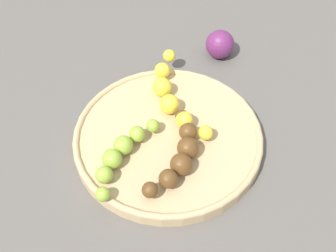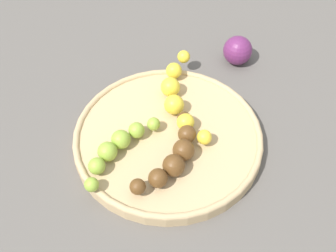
% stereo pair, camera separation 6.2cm
% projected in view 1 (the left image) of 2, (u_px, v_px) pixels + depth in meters
% --- Properties ---
extents(ground_plane, '(2.40, 2.40, 0.00)m').
position_uv_depth(ground_plane, '(168.00, 142.00, 0.65)').
color(ground_plane, '#56514C').
extents(fruit_bowl, '(0.29, 0.29, 0.02)m').
position_uv_depth(fruit_bowl, '(168.00, 137.00, 0.64)').
color(fruit_bowl, tan).
rests_on(fruit_bowl, ground_plane).
extents(banana_green, '(0.15, 0.05, 0.03)m').
position_uv_depth(banana_green, '(121.00, 153.00, 0.59)').
color(banana_green, '#8CAD38').
rests_on(banana_green, fruit_bowl).
extents(banana_overripe, '(0.15, 0.08, 0.03)m').
position_uv_depth(banana_overripe, '(180.00, 154.00, 0.59)').
color(banana_overripe, '#593819').
rests_on(banana_overripe, fruit_bowl).
extents(banana_yellow, '(0.13, 0.17, 0.03)m').
position_uv_depth(banana_yellow, '(171.00, 94.00, 0.66)').
color(banana_yellow, yellow).
rests_on(banana_yellow, fruit_bowl).
extents(plum_purple, '(0.05, 0.05, 0.05)m').
position_uv_depth(plum_purple, '(220.00, 44.00, 0.76)').
color(plum_purple, '#662659').
rests_on(plum_purple, ground_plane).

